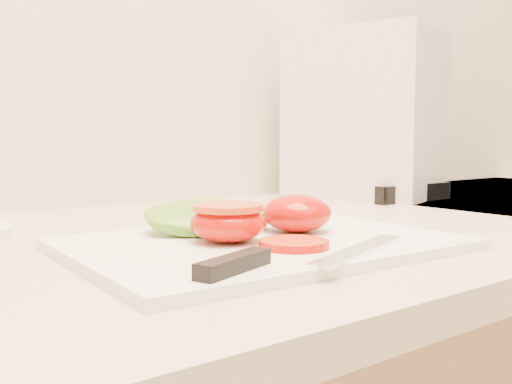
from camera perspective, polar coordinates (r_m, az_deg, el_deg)
cutting_board at (r=0.56m, az=0.62°, el=-5.21°), size 0.37×0.27×0.01m
tomato_half_dome at (r=0.60m, az=4.11°, el=-2.12°), size 0.07×0.07×0.04m
tomato_half_cut at (r=0.54m, az=-2.80°, el=-2.94°), size 0.07×0.07×0.04m
tomato_slice_0 at (r=0.51m, az=3.82°, el=-5.20°), size 0.06×0.06×0.01m
lettuce_leaf_0 at (r=0.61m, az=-4.66°, el=-2.55°), size 0.15×0.10×0.03m
knife at (r=0.45m, az=3.23°, el=-6.58°), size 0.25×0.07×0.01m
appliance at (r=1.09m, az=10.87°, el=7.49°), size 0.27×0.30×0.30m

